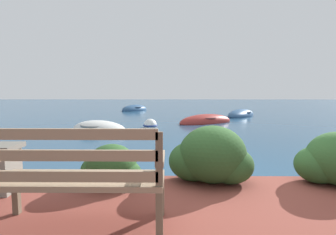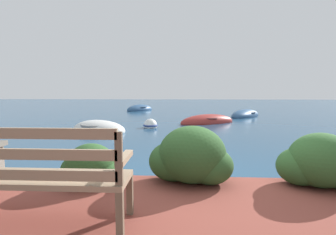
% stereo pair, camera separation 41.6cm
% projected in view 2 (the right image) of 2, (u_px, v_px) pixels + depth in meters
% --- Properties ---
extents(ground_plane, '(80.00, 80.00, 0.00)m').
position_uv_depth(ground_plane, '(192.00, 191.00, 3.79)').
color(ground_plane, navy).
extents(park_bench, '(1.52, 0.48, 0.93)m').
position_uv_depth(park_bench, '(44.00, 174.00, 2.34)').
color(park_bench, brown).
rests_on(park_bench, patio_terrace).
extents(hedge_clump_left, '(0.80, 0.58, 0.55)m').
position_uv_depth(hedge_clump_left, '(90.00, 167.00, 3.41)').
color(hedge_clump_left, '#284C23').
rests_on(hedge_clump_left, patio_terrace).
extents(hedge_clump_centre, '(1.13, 0.81, 0.77)m').
position_uv_depth(hedge_clump_centre, '(191.00, 158.00, 3.50)').
color(hedge_clump_centre, '#284C23').
rests_on(hedge_clump_centre, patio_terrace).
extents(hedge_clump_right, '(1.03, 0.74, 0.70)m').
position_uv_depth(hedge_clump_right, '(320.00, 163.00, 3.35)').
color(hedge_clump_right, '#2D5628').
rests_on(hedge_clump_right, patio_terrace).
extents(rowboat_nearest, '(2.59, 2.22, 0.69)m').
position_uv_depth(rowboat_nearest, '(99.00, 129.00, 9.40)').
color(rowboat_nearest, silver).
rests_on(rowboat_nearest, ground_plane).
extents(rowboat_mid, '(2.81, 2.12, 0.70)m').
position_uv_depth(rowboat_mid, '(207.00, 122.00, 11.68)').
color(rowboat_mid, '#9E2D28').
rests_on(rowboat_mid, ground_plane).
extents(rowboat_far, '(2.52, 2.94, 0.70)m').
position_uv_depth(rowboat_far, '(245.00, 115.00, 14.76)').
color(rowboat_far, '#2D517A').
rests_on(rowboat_far, ground_plane).
extents(rowboat_outer, '(2.23, 2.47, 0.76)m').
position_uv_depth(rowboat_outer, '(140.00, 110.00, 19.16)').
color(rowboat_outer, '#2D517A').
rests_on(rowboat_outer, ground_plane).
extents(mooring_buoy, '(0.57, 0.57, 0.52)m').
position_uv_depth(mooring_buoy, '(150.00, 125.00, 10.29)').
color(mooring_buoy, white).
rests_on(mooring_buoy, ground_plane).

